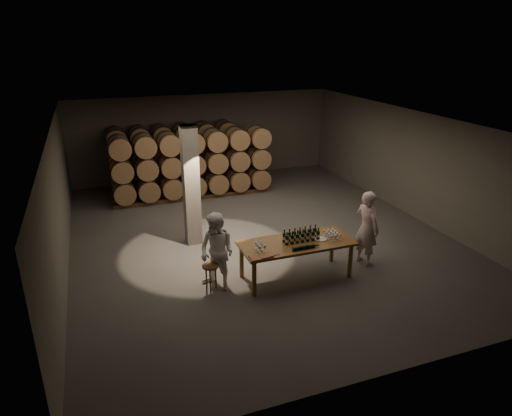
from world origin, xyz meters
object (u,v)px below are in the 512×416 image
object	(u,v)px
tasting_table	(296,246)
plate	(320,239)
stool	(210,270)
person_woman	(217,252)
bottle_cluster	(301,236)
person_man	(367,228)
notebook_near	(266,256)

from	to	relation	value
tasting_table	plate	size ratio (longest dim) A/B	8.92
tasting_table	plate	distance (m)	0.59
stool	person_woman	world-z (taller)	person_woman
bottle_cluster	person_woman	world-z (taller)	person_woman
person_woman	plate	bearing A→B (deg)	49.77
tasting_table	person_woman	size ratio (longest dim) A/B	1.47
person_man	stool	bearing A→B (deg)	73.32
stool	person_man	xyz separation A→B (m)	(3.89, -0.07, 0.44)
plate	notebook_near	bearing A→B (deg)	-166.23
tasting_table	person_man	size ratio (longest dim) A/B	1.39
tasting_table	person_woman	xyz separation A→B (m)	(-1.83, 0.17, 0.09)
stool	person_man	distance (m)	3.92
person_man	plate	bearing A→B (deg)	79.72
tasting_table	bottle_cluster	xyz separation A→B (m)	(0.13, 0.03, 0.22)
tasting_table	person_woman	distance (m)	1.84
stool	notebook_near	bearing A→B (deg)	-27.18
bottle_cluster	notebook_near	bearing A→B (deg)	-156.69
stool	plate	bearing A→B (deg)	-4.28
bottle_cluster	person_woman	distance (m)	1.96
notebook_near	person_woman	world-z (taller)	person_woman
person_man	bottle_cluster	bearing A→B (deg)	75.71
bottle_cluster	notebook_near	world-z (taller)	bottle_cluster
stool	bottle_cluster	bearing A→B (deg)	-3.00
stool	person_man	bearing A→B (deg)	-1.00
plate	person_man	world-z (taller)	person_man
tasting_table	person_woman	world-z (taller)	person_woman
stool	person_man	size ratio (longest dim) A/B	0.32
tasting_table	notebook_near	world-z (taller)	notebook_near
bottle_cluster	person_man	size ratio (longest dim) A/B	0.46
plate	notebook_near	size ratio (longest dim) A/B	1.05
bottle_cluster	person_man	world-z (taller)	person_man
bottle_cluster	person_woman	bearing A→B (deg)	175.95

